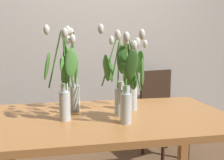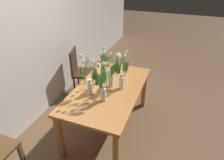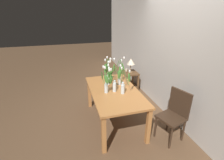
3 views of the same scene
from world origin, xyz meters
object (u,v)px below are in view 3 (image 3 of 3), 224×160
(tulip_vase_0, at_px, (123,84))
(tulip_vase_1, at_px, (113,80))
(dining_chair, at_px, (175,113))
(tulip_vase_3, at_px, (107,82))
(pillar_candle, at_px, (126,70))
(tulip_vase_2, at_px, (119,74))
(side_table, at_px, (129,76))
(dining_table, at_px, (114,94))
(tulip_vase_4, at_px, (108,74))
(table_lamp, at_px, (131,62))

(tulip_vase_0, height_order, tulip_vase_1, tulip_vase_1)
(tulip_vase_1, relative_size, dining_chair, 0.63)
(tulip_vase_3, xyz_separation_m, pillar_candle, (-1.52, 0.96, -0.37))
(tulip_vase_2, height_order, dining_chair, tulip_vase_2)
(tulip_vase_0, relative_size, tulip_vase_1, 0.87)
(side_table, bearing_deg, pillar_candle, -150.79)
(tulip_vase_1, xyz_separation_m, pillar_candle, (-1.47, 0.82, -0.39))
(pillar_candle, bearing_deg, dining_table, -28.92)
(tulip_vase_2, distance_m, tulip_vase_3, 0.48)
(tulip_vase_4, bearing_deg, pillar_candle, 143.75)
(tulip_vase_0, xyz_separation_m, table_lamp, (-1.50, 0.75, -0.07))
(tulip_vase_1, height_order, side_table, tulip_vase_1)
(tulip_vase_1, relative_size, side_table, 1.07)
(side_table, xyz_separation_m, table_lamp, (0.01, 0.02, 0.42))
(dining_chair, xyz_separation_m, pillar_candle, (-2.15, -0.10, 0.06))
(tulip_vase_4, bearing_deg, tulip_vase_0, 18.86)
(tulip_vase_1, height_order, tulip_vase_3, tulip_vase_1)
(dining_table, distance_m, tulip_vase_1, 0.33)
(tulip_vase_0, relative_size, dining_chair, 0.55)
(tulip_vase_2, height_order, pillar_candle, tulip_vase_2)
(pillar_candle, bearing_deg, tulip_vase_4, -36.25)
(tulip_vase_2, bearing_deg, tulip_vase_1, -36.70)
(tulip_vase_1, bearing_deg, dining_table, 142.74)
(dining_table, height_order, table_lamp, table_lamp)
(dining_table, bearing_deg, tulip_vase_4, -171.38)
(dining_table, relative_size, pillar_candle, 21.33)
(dining_table, bearing_deg, dining_chair, 50.69)
(tulip_vase_3, xyz_separation_m, tulip_vase_4, (-0.38, 0.12, 0.01))
(dining_table, distance_m, side_table, 1.59)
(dining_chair, relative_size, pillar_candle, 12.40)
(pillar_candle, bearing_deg, tulip_vase_0, -22.59)
(tulip_vase_2, height_order, side_table, tulip_vase_2)
(tulip_vase_0, distance_m, pillar_candle, 1.78)
(tulip_vase_1, relative_size, tulip_vase_3, 1.07)
(pillar_candle, bearing_deg, dining_chair, 2.53)
(table_lamp, bearing_deg, tulip_vase_2, -32.82)
(side_table, relative_size, table_lamp, 1.38)
(tulip_vase_3, distance_m, tulip_vase_4, 0.40)
(dining_chair, bearing_deg, tulip_vase_3, -121.25)
(tulip_vase_3, bearing_deg, pillar_candle, 147.75)
(tulip_vase_3, distance_m, table_lamp, 1.74)
(tulip_vase_0, relative_size, tulip_vase_3, 0.93)
(table_lamp, relative_size, pillar_candle, 5.31)
(dining_table, height_order, tulip_vase_3, tulip_vase_3)
(dining_table, bearing_deg, pillar_candle, 151.08)
(side_table, distance_m, table_lamp, 0.42)
(side_table, xyz_separation_m, pillar_candle, (-0.11, -0.06, 0.16))
(side_table, height_order, table_lamp, table_lamp)
(tulip_vase_1, bearing_deg, tulip_vase_3, -71.79)
(tulip_vase_0, bearing_deg, dining_chair, 54.82)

